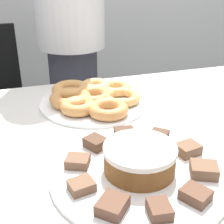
# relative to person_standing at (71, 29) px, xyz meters

# --- Properties ---
(table) EXTENTS (1.81, 0.99, 0.77)m
(table) POSITION_rel_person_standing_xyz_m (0.05, -0.75, -0.24)
(table) COLOR silver
(table) RESTS_ON ground_plane
(person_standing) EXTENTS (0.30, 0.30, 1.73)m
(person_standing) POSITION_rel_person_standing_xyz_m (0.00, 0.00, 0.00)
(person_standing) COLOR #383842
(person_standing) RESTS_ON ground_plane
(plate_cake) EXTENTS (0.40, 0.40, 0.01)m
(plate_cake) POSITION_rel_person_standing_xyz_m (-0.02, -0.88, -0.15)
(plate_cake) COLOR white
(plate_cake) RESTS_ON table
(plate_donuts) EXTENTS (0.36, 0.36, 0.01)m
(plate_donuts) POSITION_rel_person_standing_xyz_m (-0.02, -0.48, -0.15)
(plate_donuts) COLOR white
(plate_donuts) RESTS_ON table
(frosted_cake) EXTENTS (0.16, 0.16, 0.06)m
(frosted_cake) POSITION_rel_person_standing_xyz_m (-0.02, -0.88, -0.12)
(frosted_cake) COLOR brown
(frosted_cake) RESTS_ON plate_cake
(lamington_0) EXTENTS (0.07, 0.07, 0.02)m
(lamington_0) POSITION_rel_person_standing_xyz_m (0.07, -0.78, -0.14)
(lamington_0) COLOR #513828
(lamington_0) RESTS_ON plate_cake
(lamington_1) EXTENTS (0.06, 0.06, 0.02)m
(lamington_1) POSITION_rel_person_standing_xyz_m (-0.01, -0.74, -0.14)
(lamington_1) COLOR #513828
(lamington_1) RESTS_ON plate_cake
(lamington_2) EXTENTS (0.06, 0.07, 0.03)m
(lamington_2) POSITION_rel_person_standing_xyz_m (-0.09, -0.76, -0.13)
(lamington_2) COLOR #513828
(lamington_2) RESTS_ON plate_cake
(lamington_3) EXTENTS (0.07, 0.06, 0.02)m
(lamington_3) POSITION_rel_person_standing_xyz_m (-0.15, -0.82, -0.14)
(lamington_3) COLOR brown
(lamington_3) RESTS_ON plate_cake
(lamington_4) EXTENTS (0.06, 0.05, 0.02)m
(lamington_4) POSITION_rel_person_standing_xyz_m (-0.16, -0.90, -0.14)
(lamington_4) COLOR brown
(lamington_4) RESTS_ON plate_cake
(lamington_5) EXTENTS (0.07, 0.08, 0.02)m
(lamington_5) POSITION_rel_person_standing_xyz_m (-0.12, -0.98, -0.14)
(lamington_5) COLOR brown
(lamington_5) RESTS_ON plate_cake
(lamington_6) EXTENTS (0.05, 0.05, 0.02)m
(lamington_6) POSITION_rel_person_standing_xyz_m (-0.04, -1.02, -0.14)
(lamington_6) COLOR brown
(lamington_6) RESTS_ON plate_cake
(lamington_7) EXTENTS (0.06, 0.07, 0.02)m
(lamington_7) POSITION_rel_person_standing_xyz_m (0.04, -1.00, -0.14)
(lamington_7) COLOR brown
(lamington_7) RESTS_ON plate_cake
(lamington_8) EXTENTS (0.07, 0.07, 0.03)m
(lamington_8) POSITION_rel_person_standing_xyz_m (0.10, -0.94, -0.13)
(lamington_8) COLOR brown
(lamington_8) RESTS_ON plate_cake
(lamington_9) EXTENTS (0.06, 0.05, 0.02)m
(lamington_9) POSITION_rel_person_standing_xyz_m (0.11, -0.85, -0.14)
(lamington_9) COLOR brown
(lamington_9) RESTS_ON plate_cake
(donut_0) EXTENTS (0.12, 0.12, 0.03)m
(donut_0) POSITION_rel_person_standing_xyz_m (-0.02, -0.48, -0.13)
(donut_0) COLOR #C68447
(donut_0) RESTS_ON plate_donuts
(donut_1) EXTENTS (0.13, 0.13, 0.04)m
(donut_1) POSITION_rel_person_standing_xyz_m (-0.10, -0.48, -0.13)
(donut_1) COLOR #C68447
(donut_1) RESTS_ON plate_donuts
(donut_2) EXTENTS (0.11, 0.11, 0.04)m
(donut_2) POSITION_rel_person_standing_xyz_m (-0.09, -0.54, -0.13)
(donut_2) COLOR #C68447
(donut_2) RESTS_ON plate_donuts
(donut_3) EXTENTS (0.12, 0.12, 0.03)m
(donut_3) POSITION_rel_person_standing_xyz_m (-0.01, -0.59, -0.13)
(donut_3) COLOR #C68447
(donut_3) RESTS_ON plate_donuts
(donut_4) EXTENTS (0.13, 0.13, 0.03)m
(donut_4) POSITION_rel_person_standing_xyz_m (0.06, -0.51, -0.13)
(donut_4) COLOR tan
(donut_4) RESTS_ON plate_donuts
(donut_5) EXTENTS (0.11, 0.11, 0.03)m
(donut_5) POSITION_rel_person_standing_xyz_m (0.07, -0.43, -0.13)
(donut_5) COLOR tan
(donut_5) RESTS_ON plate_donuts
(donut_6) EXTENTS (0.11, 0.11, 0.04)m
(donut_6) POSITION_rel_person_standing_xyz_m (0.00, -0.39, -0.13)
(donut_6) COLOR #E5AD66
(donut_6) RESTS_ON plate_donuts
(donut_7) EXTENTS (0.13, 0.13, 0.04)m
(donut_7) POSITION_rel_person_standing_xyz_m (-0.09, -0.41, -0.13)
(donut_7) COLOR #D18E4C
(donut_7) RESTS_ON plate_donuts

